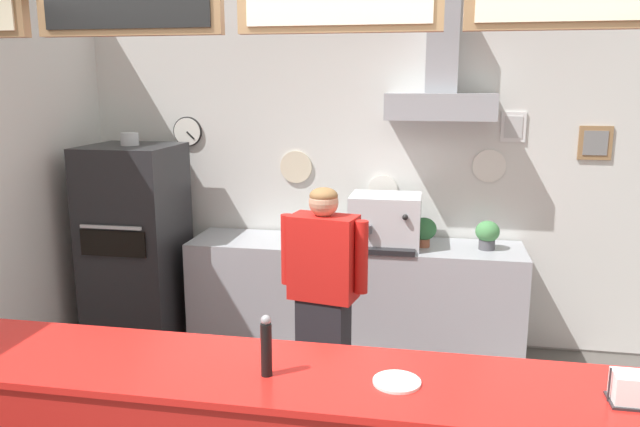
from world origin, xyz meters
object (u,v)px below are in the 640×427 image
Objects in this scene: espresso_machine at (385,221)px; potted_basil at (424,230)px; shop_worker at (324,304)px; potted_thyme at (335,230)px; potted_sage at (295,225)px; pepper_grinder at (266,346)px; potted_rosemary at (487,234)px; pizza_oven at (136,248)px; napkin_holder at (628,389)px; condiment_plate at (397,382)px.

potted_basil is (0.30, 0.02, -0.07)m from espresso_machine.
shop_worker reaches higher than potted_thyme.
potted_sage is at bearing 175.05° from potted_thyme.
pepper_grinder is at bearing -96.36° from espresso_machine.
potted_thyme is (-0.39, 0.01, -0.09)m from espresso_machine.
potted_basil is (-0.48, -0.01, 0.01)m from potted_rosemary.
pizza_oven is 9.10× the size of potted_thyme.
pizza_oven is at bearing 143.73° from napkin_holder.
potted_rosemary reaches higher than potted_sage.
potted_basil is 1.20× the size of condiment_plate.
pizza_oven reaches higher than potted_rosemary.
napkin_holder reaches higher than potted_thyme.
potted_rosemary is 0.97× the size of potted_basil.
espresso_machine reaches higher than potted_basil.
potted_thyme is 0.90× the size of potted_sage.
potted_thyme is at bearing 178.89° from espresso_machine.
condiment_plate is at bearing -75.36° from potted_thyme.
shop_worker is 1.17m from potted_thyme.
potted_rosemary is 1.03× the size of potted_sage.
potted_thyme is (1.62, 0.17, 0.18)m from pizza_oven.
potted_thyme reaches higher than condiment_plate.
pizza_oven reaches higher than pepper_grinder.
potted_rosemary is 1.17× the size of condiment_plate.
napkin_holder is at bearing -36.27° from pizza_oven.
potted_thyme is 0.76× the size of pepper_grinder.
shop_worker is 1.59m from potted_rosemary.
pizza_oven reaches higher than potted_basil.
potted_basil is 2.58m from napkin_holder.
potted_basil is (2.30, 0.18, 0.21)m from pizza_oven.
potted_sage is (-0.72, 0.04, -0.07)m from espresso_machine.
pepper_grinder is (-0.57, -2.48, 0.09)m from potted_basil.
potted_basil is 2.46m from condiment_plate.
pizza_oven reaches higher than potted_thyme.
condiment_plate is 0.85m from napkin_holder.
potted_sage reaches higher than potted_thyme.
potted_basil is at bearing 0.86° from potted_thyme.
potted_thyme is at bearing -4.95° from potted_sage.
pizza_oven is 2.03m from espresso_machine.
pizza_oven is at bearing -175.35° from espresso_machine.
potted_rosemary is 2.52m from condiment_plate.
potted_basil reaches higher than condiment_plate.
potted_thyme is at bearing -179.14° from potted_basil.
pizza_oven is 6.91× the size of pepper_grinder.
potted_thyme is at bearing 6.05° from pizza_oven.
espresso_machine reaches higher than pepper_grinder.
shop_worker is 2.89× the size of espresso_machine.
condiment_plate is 1.37× the size of napkin_holder.
napkin_holder is (3.10, -2.27, 0.22)m from pizza_oven.
potted_sage is 2.54m from pepper_grinder.
potted_sage is 1.55× the size of napkin_holder.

